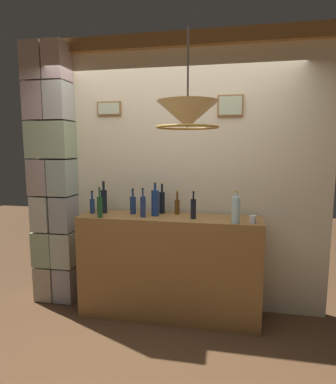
# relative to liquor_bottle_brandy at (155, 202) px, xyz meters

# --- Properties ---
(ground_plane) EXTENTS (12.00, 12.00, 0.00)m
(ground_plane) POSITION_rel_liquor_bottle_brandy_xyz_m (0.14, -0.82, -1.16)
(ground_plane) COLOR #4C331E
(panelled_rear_partition) EXTENTS (3.12, 0.15, 2.82)m
(panelled_rear_partition) POSITION_rel_liquor_bottle_brandy_xyz_m (0.14, 0.28, 0.33)
(panelled_rear_partition) COLOR beige
(panelled_rear_partition) RESTS_ON ground
(stone_pillar) EXTENTS (0.46, 0.33, 2.75)m
(stone_pillar) POSITION_rel_liquor_bottle_brandy_xyz_m (-1.16, 0.13, 0.23)
(stone_pillar) COLOR #A99E89
(stone_pillar) RESTS_ON ground
(bar_shelf_unit) EXTENTS (1.79, 0.43, 1.03)m
(bar_shelf_unit) POSITION_rel_liquor_bottle_brandy_xyz_m (0.14, -0.01, -0.65)
(bar_shelf_unit) COLOR olive
(bar_shelf_unit) RESTS_ON ground
(liquor_bottle_brandy) EXTENTS (0.08, 0.08, 0.34)m
(liquor_bottle_brandy) POSITION_rel_liquor_bottle_brandy_xyz_m (0.00, 0.00, 0.00)
(liquor_bottle_brandy) COLOR navy
(liquor_bottle_brandy) RESTS_ON bar_shelf_unit
(liquor_bottle_vermouth) EXTENTS (0.05, 0.05, 0.29)m
(liquor_bottle_vermouth) POSITION_rel_liquor_bottle_brandy_xyz_m (-0.51, -0.18, -0.03)
(liquor_bottle_vermouth) COLOR #1B4B23
(liquor_bottle_vermouth) RESTS_ON bar_shelf_unit
(liquor_bottle_bourbon) EXTENTS (0.05, 0.05, 0.24)m
(liquor_bottle_bourbon) POSITION_rel_liquor_bottle_brandy_xyz_m (0.20, 0.12, -0.05)
(liquor_bottle_bourbon) COLOR #5A3712
(liquor_bottle_bourbon) RESTS_ON bar_shelf_unit
(liquor_bottle_vodka) EXTENTS (0.05, 0.05, 0.28)m
(liquor_bottle_vodka) POSITION_rel_liquor_bottle_brandy_xyz_m (-0.10, -0.08, -0.03)
(liquor_bottle_vodka) COLOR navy
(liquor_bottle_vodka) RESTS_ON bar_shelf_unit
(liquor_bottle_amaro) EXTENTS (0.06, 0.06, 0.32)m
(liquor_bottle_amaro) POSITION_rel_liquor_bottle_brandy_xyz_m (0.04, 0.13, -0.01)
(liquor_bottle_amaro) COLOR black
(liquor_bottle_amaro) RESTS_ON bar_shelf_unit
(liquor_bottle_gin) EXTENTS (0.05, 0.05, 0.26)m
(liquor_bottle_gin) POSITION_rel_liquor_bottle_brandy_xyz_m (0.39, -0.06, -0.03)
(liquor_bottle_gin) COLOR black
(liquor_bottle_gin) RESTS_ON bar_shelf_unit
(liquor_bottle_rum) EXTENTS (0.07, 0.07, 0.29)m
(liquor_bottle_rum) POSITION_rel_liquor_bottle_brandy_xyz_m (0.78, -0.16, -0.01)
(liquor_bottle_rum) COLOR silver
(liquor_bottle_rum) RESTS_ON bar_shelf_unit
(liquor_bottle_sherry) EXTENTS (0.06, 0.06, 0.33)m
(liquor_bottle_sherry) POSITION_rel_liquor_bottle_brandy_xyz_m (-0.55, 0.04, -0.00)
(liquor_bottle_sherry) COLOR black
(liquor_bottle_sherry) RESTS_ON bar_shelf_unit
(liquor_bottle_mezcal) EXTENTS (0.05, 0.05, 0.24)m
(liquor_bottle_mezcal) POSITION_rel_liquor_bottle_brandy_xyz_m (-0.66, -0.01, -0.05)
(liquor_bottle_mezcal) COLOR navy
(liquor_bottle_mezcal) RESTS_ON bar_shelf_unit
(liquor_bottle_rye) EXTENTS (0.06, 0.06, 0.26)m
(liquor_bottle_rye) POSITION_rel_liquor_bottle_brandy_xyz_m (-0.24, 0.04, -0.04)
(liquor_bottle_rye) COLOR navy
(liquor_bottle_rye) RESTS_ON bar_shelf_unit
(glass_tumbler_rocks) EXTENTS (0.06, 0.06, 0.07)m
(glass_tumbler_rocks) POSITION_rel_liquor_bottle_brandy_xyz_m (0.93, -0.15, -0.10)
(glass_tumbler_rocks) COLOR silver
(glass_tumbler_rocks) RESTS_ON bar_shelf_unit
(pendant_lamp) EXTENTS (0.41, 0.41, 0.62)m
(pendant_lamp) POSITION_rel_liquor_bottle_brandy_xyz_m (0.44, -0.95, 0.74)
(pendant_lamp) COLOR beige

